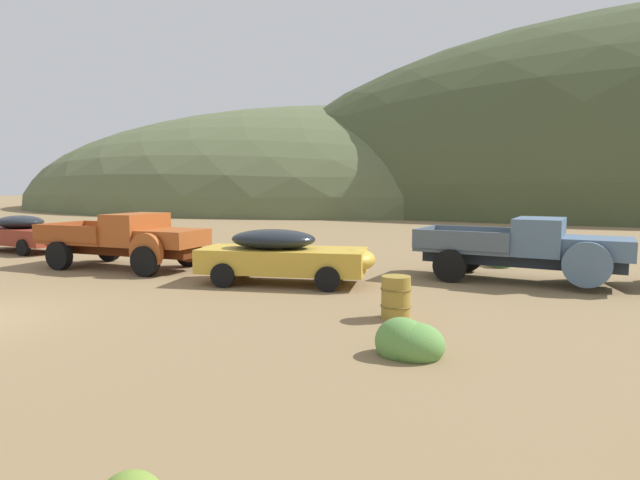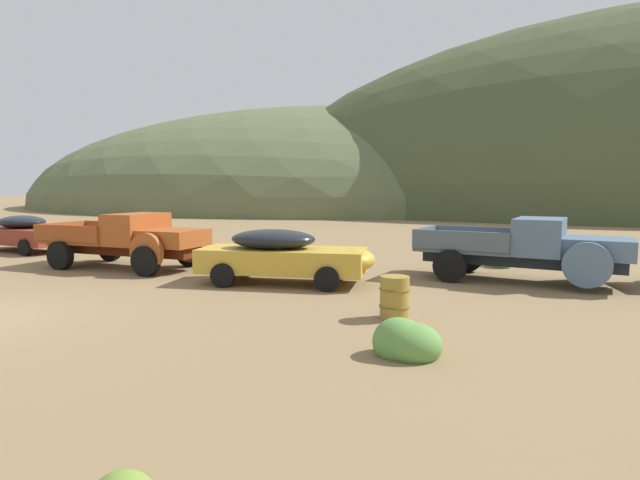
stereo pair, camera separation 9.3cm
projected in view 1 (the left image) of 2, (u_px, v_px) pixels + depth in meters
The scene contains 8 objects.
hill_far_left at pixel (324, 205), 83.66m from camera, with size 91.78×79.48×29.45m, color #56603D.
car_rust_red at pixel (26, 233), 22.10m from camera, with size 4.94×2.81×1.57m.
truck_oxide_orange at pixel (135, 240), 17.40m from camera, with size 6.09×3.03×1.89m.
car_faded_yellow at pixel (288, 256), 14.70m from camera, with size 5.13×2.26×1.57m.
truck_chalk_blue at pixel (535, 248), 14.85m from camera, with size 6.13×3.46×1.89m.
oil_drum_by_truck at pixel (396, 297), 10.78m from camera, with size 0.66×0.66×0.91m.
bush_back_edge at pixel (498, 261), 18.02m from camera, with size 0.86×1.01×0.83m.
bush_front_left at pixel (408, 343), 8.43m from camera, with size 1.15×0.91×0.81m.
Camera 1 is at (10.03, -7.83, 2.75)m, focal length 28.73 mm.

